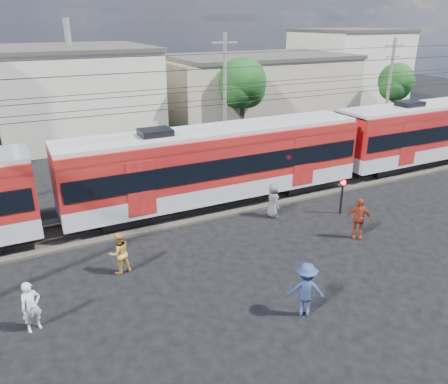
{
  "coord_description": "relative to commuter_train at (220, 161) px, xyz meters",
  "views": [
    {
      "loc": [
        -7.3,
        -11.56,
        9.34
      ],
      "look_at": [
        0.95,
        5.0,
        1.96
      ],
      "focal_mm": 35.0,
      "sensor_mm": 36.0,
      "label": 1
    }
  ],
  "objects": [
    {
      "name": "pedestrian_e",
      "position": [
        1.64,
        -2.66,
        -1.54
      ],
      "size": [
        0.57,
        0.86,
        1.73
      ],
      "primitive_type": "imported",
      "rotation": [
        0.0,
        0.0,
        1.55
      ],
      "color": "#535358",
      "rests_on": "ground"
    },
    {
      "name": "building_east",
      "position": [
        25.78,
        20.0,
        1.75
      ],
      "size": [
        10.2,
        10.2,
        8.3
      ],
      "color": "beige",
      "rests_on": "ground"
    },
    {
      "name": "utility_pole_east",
      "position": [
        17.78,
        6.0,
        1.88
      ],
      "size": [
        1.8,
        0.24,
        8.0
      ],
      "color": "slate",
      "rests_on": "ground"
    },
    {
      "name": "building_midwest",
      "position": [
        -4.22,
        19.0,
        1.25
      ],
      "size": [
        12.24,
        12.24,
        7.3
      ],
      "color": "beige",
      "rests_on": "ground"
    },
    {
      "name": "building_mideast",
      "position": [
        11.78,
        16.0,
        0.75
      ],
      "size": [
        16.32,
        10.2,
        6.3
      ],
      "color": "#9D9278",
      "rests_on": "ground"
    },
    {
      "name": "pedestrian_b",
      "position": [
        -6.54,
        -4.44,
        -1.54
      ],
      "size": [
        0.95,
        0.8,
        1.73
      ],
      "primitive_type": "imported",
      "rotation": [
        0.0,
        0.0,
        3.33
      ],
      "color": "gold",
      "rests_on": "ground"
    },
    {
      "name": "rail_near",
      "position": [
        -2.22,
        -0.75,
        -2.22
      ],
      "size": [
        70.0,
        0.12,
        0.12
      ],
      "primitive_type": "cube",
      "color": "#59544C",
      "rests_on": "track_bed"
    },
    {
      "name": "car_silver",
      "position": [
        21.73,
        4.34,
        -1.69
      ],
      "size": [
        4.44,
        2.66,
        1.42
      ],
      "primitive_type": "imported",
      "rotation": [
        0.0,
        0.0,
        1.32
      ],
      "color": "#A8AAAF",
      "rests_on": "ground"
    },
    {
      "name": "crossing_signal",
      "position": [
        4.94,
        -3.93,
        -1.1
      ],
      "size": [
        0.27,
        0.27,
        1.88
      ],
      "color": "black",
      "rests_on": "ground"
    },
    {
      "name": "track_bed",
      "position": [
        -2.22,
        0.0,
        -2.34
      ],
      "size": [
        70.0,
        3.4,
        0.12
      ],
      "primitive_type": "cube",
      "color": "#2D2823",
      "rests_on": "ground"
    },
    {
      "name": "ground",
      "position": [
        -2.22,
        -8.0,
        -2.4
      ],
      "size": [
        120.0,
        120.0,
        0.0
      ],
      "primitive_type": "plane",
      "color": "black",
      "rests_on": "ground"
    },
    {
      "name": "pedestrian_c",
      "position": [
        -1.64,
        -9.82,
        -1.43
      ],
      "size": [
        1.44,
        1.27,
        1.94
      ],
      "primitive_type": "imported",
      "rotation": [
        0.0,
        0.0,
        2.6
      ],
      "color": "navy",
      "rests_on": "ground"
    },
    {
      "name": "utility_pole_mid",
      "position": [
        3.78,
        7.0,
        2.13
      ],
      "size": [
        1.8,
        0.24,
        8.5
      ],
      "color": "slate",
      "rests_on": "ground"
    },
    {
      "name": "rail_far",
      "position": [
        -2.22,
        0.75,
        -2.22
      ],
      "size": [
        70.0,
        0.12,
        0.12
      ],
      "primitive_type": "cube",
      "color": "#59544C",
      "rests_on": "track_bed"
    },
    {
      "name": "tree_near",
      "position": [
        6.96,
        10.09,
        2.26
      ],
      "size": [
        3.82,
        3.64,
        6.72
      ],
      "color": "#382619",
      "rests_on": "ground"
    },
    {
      "name": "pedestrian_d",
      "position": [
        3.82,
        -6.35,
        -1.43
      ],
      "size": [
        1.18,
        1.09,
        1.94
      ],
      "primitive_type": "imported",
      "rotation": [
        0.0,
        0.0,
        -0.68
      ],
      "color": "#99321B",
      "rests_on": "ground"
    },
    {
      "name": "pedestrian_a",
      "position": [
        -9.87,
        -6.58,
        -1.54
      ],
      "size": [
        0.73,
        0.59,
        1.73
      ],
      "primitive_type": "imported",
      "rotation": [
        0.0,
        0.0,
        0.31
      ],
      "color": "silver",
      "rests_on": "ground"
    },
    {
      "name": "car_white",
      "position": [
        23.71,
        5.98,
        -1.77
      ],
      "size": [
        3.99,
        2.06,
        1.25
      ],
      "primitive_type": "imported",
      "rotation": [
        0.0,
        0.0,
        1.37
      ],
      "color": "silver",
      "rests_on": "ground"
    },
    {
      "name": "commuter_train",
      "position": [
        0.0,
        0.0,
        0.0
      ],
      "size": [
        50.3,
        3.08,
        4.17
      ],
      "color": "black",
      "rests_on": "ground"
    },
    {
      "name": "tree_far",
      "position": [
        21.96,
        9.09,
        1.59
      ],
      "size": [
        3.36,
        3.12,
        5.76
      ],
      "color": "#382619",
      "rests_on": "ground"
    }
  ]
}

